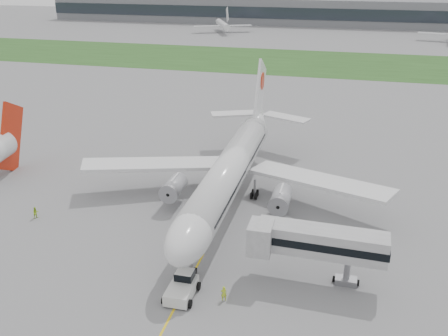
% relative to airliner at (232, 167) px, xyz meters
% --- Properties ---
extents(ground, '(600.00, 600.00, 0.00)m').
position_rel_airliner_xyz_m(ground, '(0.00, -4.87, -5.66)').
color(ground, gray).
rests_on(ground, ground).
extents(apron_markings, '(70.00, 70.00, 0.04)m').
position_rel_airliner_xyz_m(apron_markings, '(0.00, -9.87, -5.66)').
color(apron_markings, yellow).
rests_on(apron_markings, ground).
extents(grass_strip, '(600.00, 50.00, 0.02)m').
position_rel_airliner_xyz_m(grass_strip, '(0.00, 115.13, -5.65)').
color(grass_strip, '#25481B').
rests_on(grass_strip, ground).
extents(terminal_building, '(320.00, 22.30, 14.00)m').
position_rel_airliner_xyz_m(terminal_building, '(0.00, 225.00, 1.34)').
color(terminal_building, slate).
rests_on(terminal_building, ground).
extents(control_tower, '(12.00, 12.00, 56.00)m').
position_rel_airliner_xyz_m(control_tower, '(-90.00, 227.13, -5.66)').
color(control_tower, slate).
rests_on(control_tower, ground).
extents(airliner, '(48.13, 53.95, 17.88)m').
position_rel_airliner_xyz_m(airliner, '(0.00, 0.00, 0.00)').
color(airliner, silver).
rests_on(airliner, ground).
extents(pushback_tug, '(3.29, 4.83, 2.46)m').
position_rel_airliner_xyz_m(pushback_tug, '(0.08, -23.83, -4.53)').
color(pushback_tug, silver).
rests_on(pushback_tug, ground).
extents(jet_bridge, '(15.48, 4.41, 7.13)m').
position_rel_airliner_xyz_m(jet_bridge, '(13.56, -17.82, -0.39)').
color(jet_bridge, '#B3B3B6').
rests_on(jet_bridge, ground).
extents(safety_cone_left, '(0.40, 0.40, 0.54)m').
position_rel_airliner_xyz_m(safety_cone_left, '(-0.50, -24.00, -5.39)').
color(safety_cone_left, '#FB5F0D').
rests_on(safety_cone_left, ground).
extents(safety_cone_right, '(0.45, 0.45, 0.62)m').
position_rel_airliner_xyz_m(safety_cone_right, '(0.50, -23.52, -5.35)').
color(safety_cone_right, '#FB5F0D').
rests_on(safety_cone_right, ground).
extents(ground_crew_near, '(0.77, 0.64, 1.80)m').
position_rel_airliner_xyz_m(ground_crew_near, '(4.76, -23.67, -4.76)').
color(ground_crew_near, '#AAC821').
rests_on(ground_crew_near, ground).
extents(ground_crew_far, '(1.04, 1.08, 1.76)m').
position_rel_airliner_xyz_m(ground_crew_far, '(-25.97, -12.15, -4.78)').
color(ground_crew_far, '#95C420').
rests_on(ground_crew_far, ground).
extents(distant_aircraft_left, '(37.17, 35.41, 11.18)m').
position_rel_airliner_xyz_m(distant_aircraft_left, '(-47.97, 183.57, -5.66)').
color(distant_aircraft_left, silver).
rests_on(distant_aircraft_left, ground).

